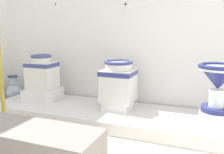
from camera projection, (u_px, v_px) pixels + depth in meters
display_platform at (118, 116)px, 2.86m from camera, size 3.11×0.80×0.13m
plinth_block_tall_cobalt at (43, 94)px, 3.26m from camera, size 0.39×0.39×0.15m
antique_toilet_tall_cobalt at (42, 72)px, 3.21m from camera, size 0.36×0.28×0.44m
plinth_block_broad_patterned at (118, 105)px, 2.91m from camera, size 0.29×0.31×0.09m
antique_toilet_broad_patterned at (118, 80)px, 2.86m from camera, size 0.37×0.34×0.47m
plinth_block_squat_floral at (215, 118)px, 2.43m from camera, size 0.29×0.34×0.13m
antique_toilet_squat_floral at (218, 80)px, 2.36m from camera, size 0.38×0.38×0.46m
info_placard_first at (58, 7)px, 3.38m from camera, size 0.09×0.01×0.12m
info_placard_second at (128, 7)px, 3.02m from camera, size 0.11×0.01×0.13m
decorative_vase_companion at (14, 91)px, 3.65m from camera, size 0.22×0.22×0.38m
stanchion_post_near_left at (3, 101)px, 2.52m from camera, size 0.24×0.24×1.05m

